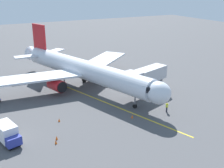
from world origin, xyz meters
TOP-DOWN VIEW (x-y plane):
  - ground_plane at (0.00, 0.00)m, footprint 220.00×220.00m
  - apron_lead_in_line at (0.30, 5.15)m, footprint 12.69×38.08m
  - airplane at (0.39, -1.12)m, footprint 33.07×39.29m
  - jet_bridge at (-8.23, 7.93)m, footprint 11.38×6.00m
  - ground_crew_marshaller at (-7.75, 15.75)m, footprint 0.47×0.41m
  - tug_portside at (-13.57, -2.72)m, footprint 1.92×2.53m
  - box_truck_starboard_side at (17.00, 13.71)m, footprint 3.05×4.94m
  - safety_cone_nose_left at (-1.53, 15.02)m, footprint 0.32×0.32m
  - safety_cone_nose_right at (11.45, 16.91)m, footprint 0.32×0.32m
  - safety_cone_wing_port at (11.04, 15.90)m, footprint 0.32×0.32m
  - safety_cone_wing_starboard at (9.14, 10.89)m, footprint 0.32×0.32m

SIDE VIEW (x-z plane):
  - ground_plane at x=0.00m, z-range 0.00..0.00m
  - apron_lead_in_line at x=0.30m, z-range 0.00..0.01m
  - safety_cone_nose_left at x=-1.53m, z-range 0.00..0.55m
  - safety_cone_nose_right at x=11.45m, z-range 0.00..0.55m
  - safety_cone_wing_port at x=11.04m, z-range 0.00..0.55m
  - safety_cone_wing_starboard at x=9.14m, z-range 0.00..0.55m
  - tug_portside at x=-13.57m, z-range -0.05..1.45m
  - ground_crew_marshaller at x=-7.75m, z-range 0.03..1.74m
  - box_truck_starboard_side at x=17.00m, z-range 0.08..2.70m
  - jet_bridge at x=-8.23m, z-range 1.06..6.46m
  - airplane at x=0.39m, z-range -1.75..9.75m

